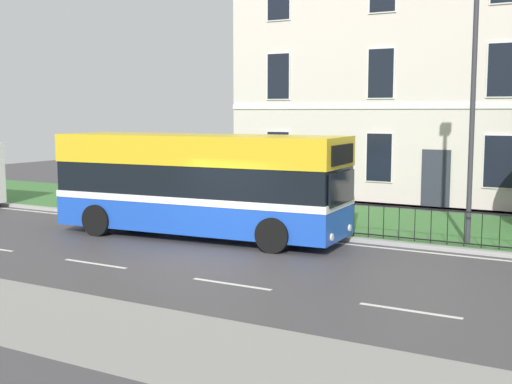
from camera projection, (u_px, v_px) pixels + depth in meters
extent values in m
cube|color=#444143|center=(202.00, 260.00, 17.31)|extent=(60.00, 56.00, 0.06)
cube|color=silver|center=(270.00, 236.00, 20.45)|extent=(54.00, 0.14, 0.01)
cube|color=silver|center=(95.00, 264.00, 16.74)|extent=(2.00, 0.12, 0.01)
cube|color=silver|center=(231.00, 284.00, 14.77)|extent=(2.00, 0.12, 0.01)
cube|color=silver|center=(410.00, 311.00, 12.80)|extent=(2.00, 0.12, 0.01)
cube|color=#9E9E99|center=(277.00, 232.00, 20.85)|extent=(57.00, 0.24, 0.12)
cube|color=#41793A|center=(321.00, 218.00, 23.63)|extent=(57.00, 6.22, 0.12)
cube|color=gray|center=(36.00, 314.00, 12.57)|extent=(57.00, 3.00, 0.01)
cube|color=beige|center=(470.00, 72.00, 29.77)|extent=(18.29, 10.29, 10.79)
cube|color=white|center=(438.00, 106.00, 25.50)|extent=(18.29, 0.06, 0.20)
cube|color=#2D333D|center=(436.00, 178.00, 25.82)|extent=(1.10, 0.06, 2.20)
cube|color=white|center=(278.00, 154.00, 29.12)|extent=(1.13, 0.04, 2.00)
cube|color=black|center=(278.00, 154.00, 29.10)|extent=(1.03, 0.03, 1.90)
cube|color=white|center=(379.00, 157.00, 26.86)|extent=(1.13, 0.04, 2.00)
cube|color=black|center=(379.00, 157.00, 26.84)|extent=(1.03, 0.03, 1.90)
cube|color=white|center=(499.00, 162.00, 24.60)|extent=(1.13, 0.04, 2.00)
cube|color=black|center=(499.00, 162.00, 24.59)|extent=(1.03, 0.03, 1.90)
cube|color=white|center=(278.00, 76.00, 28.72)|extent=(1.13, 0.04, 2.00)
cube|color=black|center=(278.00, 76.00, 28.70)|extent=(1.03, 0.03, 1.90)
cube|color=white|center=(381.00, 73.00, 26.46)|extent=(1.13, 0.04, 2.00)
cube|color=black|center=(381.00, 73.00, 26.45)|extent=(1.03, 0.03, 1.90)
cube|color=white|center=(503.00, 70.00, 24.21)|extent=(1.13, 0.04, 2.00)
cube|color=black|center=(503.00, 70.00, 24.19)|extent=(1.03, 0.03, 1.90)
cube|color=black|center=(369.00, 205.00, 19.56)|extent=(18.31, 0.04, 0.04)
cube|color=black|center=(368.00, 234.00, 19.66)|extent=(18.31, 0.04, 0.04)
cylinder|color=black|center=(127.00, 200.00, 24.13)|extent=(0.02, 0.02, 0.95)
cylinder|color=black|center=(137.00, 201.00, 23.91)|extent=(0.02, 0.02, 0.95)
cylinder|color=black|center=(147.00, 202.00, 23.68)|extent=(0.02, 0.02, 0.95)
cylinder|color=black|center=(157.00, 203.00, 23.46)|extent=(0.02, 0.02, 0.95)
cylinder|color=black|center=(167.00, 204.00, 23.23)|extent=(0.02, 0.02, 0.95)
cylinder|color=black|center=(178.00, 205.00, 23.00)|extent=(0.02, 0.02, 0.95)
cylinder|color=black|center=(189.00, 206.00, 22.78)|extent=(0.02, 0.02, 0.95)
cylinder|color=black|center=(200.00, 207.00, 22.55)|extent=(0.02, 0.02, 0.95)
cylinder|color=black|center=(212.00, 208.00, 22.33)|extent=(0.02, 0.02, 0.95)
cylinder|color=black|center=(223.00, 209.00, 22.10)|extent=(0.02, 0.02, 0.95)
cylinder|color=black|center=(235.00, 210.00, 21.87)|extent=(0.02, 0.02, 0.95)
cylinder|color=black|center=(247.00, 211.00, 21.65)|extent=(0.02, 0.02, 0.95)
cylinder|color=black|center=(260.00, 212.00, 21.42)|extent=(0.02, 0.02, 0.95)
cylinder|color=black|center=(272.00, 213.00, 21.20)|extent=(0.02, 0.02, 0.95)
cylinder|color=black|center=(285.00, 214.00, 20.97)|extent=(0.02, 0.02, 0.95)
cylinder|color=black|center=(298.00, 215.00, 20.74)|extent=(0.02, 0.02, 0.95)
cylinder|color=black|center=(312.00, 216.00, 20.52)|extent=(0.02, 0.02, 0.95)
cylinder|color=black|center=(325.00, 217.00, 20.29)|extent=(0.02, 0.02, 0.95)
cylinder|color=black|center=(339.00, 218.00, 20.07)|extent=(0.02, 0.02, 0.95)
cylinder|color=black|center=(354.00, 220.00, 19.84)|extent=(0.02, 0.02, 0.95)
cylinder|color=black|center=(369.00, 221.00, 19.62)|extent=(0.02, 0.02, 0.95)
cylinder|color=black|center=(384.00, 222.00, 19.39)|extent=(0.02, 0.02, 0.95)
cylinder|color=black|center=(399.00, 224.00, 19.16)|extent=(0.02, 0.02, 0.95)
cylinder|color=black|center=(415.00, 225.00, 18.94)|extent=(0.02, 0.02, 0.95)
cylinder|color=black|center=(431.00, 226.00, 18.71)|extent=(0.02, 0.02, 0.95)
cylinder|color=black|center=(448.00, 228.00, 18.49)|extent=(0.02, 0.02, 0.95)
cylinder|color=black|center=(464.00, 229.00, 18.26)|extent=(0.02, 0.02, 0.95)
cylinder|color=black|center=(482.00, 231.00, 18.03)|extent=(0.02, 0.02, 0.95)
cylinder|color=black|center=(500.00, 232.00, 17.81)|extent=(0.02, 0.02, 0.95)
cube|color=blue|center=(200.00, 212.00, 20.26)|extent=(9.04, 3.13, 1.02)
cube|color=white|center=(200.00, 196.00, 20.21)|extent=(9.06, 3.16, 0.20)
cube|color=black|center=(200.00, 179.00, 20.14)|extent=(8.96, 3.09, 0.96)
cube|color=gold|center=(199.00, 149.00, 20.04)|extent=(9.04, 3.13, 0.85)
cube|color=black|center=(342.00, 188.00, 18.26)|extent=(0.22, 2.05, 0.88)
cube|color=black|center=(342.00, 155.00, 18.15)|extent=(0.20, 1.76, 0.54)
cylinder|color=silver|center=(350.00, 228.00, 19.11)|extent=(0.06, 0.20, 0.20)
cylinder|color=silver|center=(332.00, 237.00, 17.70)|extent=(0.06, 0.20, 0.20)
cylinder|color=black|center=(305.00, 222.00, 20.10)|extent=(0.98, 0.37, 0.96)
cylinder|color=black|center=(273.00, 235.00, 18.00)|extent=(0.98, 0.37, 0.96)
cylinder|color=black|center=(142.00, 210.00, 22.59)|extent=(0.98, 0.37, 0.96)
cylinder|color=black|center=(97.00, 220.00, 20.49)|extent=(0.98, 0.37, 0.96)
cylinder|color=#333338|center=(472.00, 112.00, 18.23)|extent=(0.14, 0.14, 7.29)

